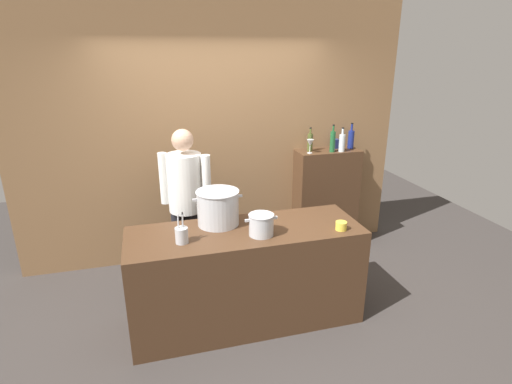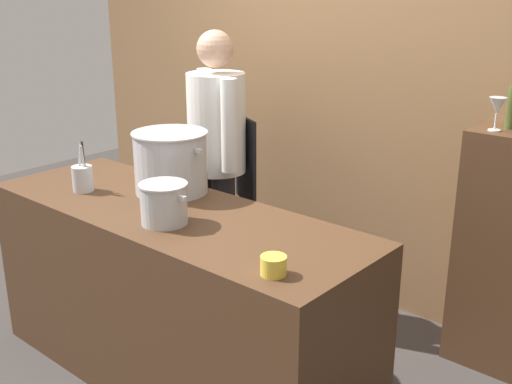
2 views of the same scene
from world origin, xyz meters
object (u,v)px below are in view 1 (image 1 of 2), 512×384
stockpot_large (218,208)px  wine_bottle_olive (310,142)px  wine_bottle_clear (342,142)px  stockpot_small (261,225)px  utensil_crock (182,235)px  chef (186,198)px  butter_jar (341,226)px  wine_bottle_cobalt (351,139)px  wine_bottle_green (333,141)px  wine_glass_short (310,143)px  spice_tin_navy (335,144)px

stockpot_large → wine_bottle_olive: size_ratio=1.57×
wine_bottle_clear → stockpot_small: bearing=-137.3°
utensil_crock → wine_bottle_olive: bearing=38.9°
chef → wine_bottle_clear: size_ratio=5.89×
butter_jar → wine_bottle_olive: wine_bottle_olive is taller
stockpot_large → wine_bottle_cobalt: 2.11m
stockpot_small → wine_bottle_green: size_ratio=0.87×
wine_bottle_clear → wine_glass_short: size_ratio=1.77×
stockpot_large → stockpot_small: (0.30, -0.32, -0.06)m
utensil_crock → butter_jar: bearing=-4.9°
stockpot_small → wine_bottle_clear: bearing=42.7°
utensil_crock → wine_bottle_clear: bearing=31.2°
wine_bottle_olive → wine_bottle_cobalt: 0.53m
wine_glass_short → wine_bottle_clear: bearing=-3.2°
wine_glass_short → spice_tin_navy: size_ratio=1.44×
wine_bottle_cobalt → wine_glass_short: 0.58m
stockpot_small → spice_tin_navy: bearing=46.4°
wine_bottle_clear → spice_tin_navy: (0.00, 0.17, -0.05)m
wine_glass_short → spice_tin_navy: (0.39, 0.15, -0.06)m
wine_bottle_olive → wine_bottle_clear: wine_bottle_clear is taller
stockpot_large → butter_jar: stockpot_large is taller
butter_jar → utensil_crock: bearing=175.1°
stockpot_small → wine_bottle_clear: 1.85m
wine_bottle_cobalt → stockpot_large: bearing=-150.3°
stockpot_small → stockpot_large: bearing=133.9°
butter_jar → wine_bottle_olive: size_ratio=0.35×
spice_tin_navy → chef: bearing=-164.3°
stockpot_small → wine_bottle_olive: 1.71m
utensil_crock → wine_bottle_cobalt: (2.17, 1.32, 0.38)m
chef → spice_tin_navy: (1.86, 0.52, 0.33)m
spice_tin_navy → wine_bottle_olive: bearing=-171.8°
utensil_crock → butter_jar: (1.34, -0.12, -0.03)m
wine_glass_short → utensil_crock: bearing=-142.5°
stockpot_large → wine_bottle_green: wine_bottle_green is taller
stockpot_large → utensil_crock: bearing=-140.7°
chef → wine_glass_short: size_ratio=10.40×
stockpot_large → utensil_crock: (-0.35, -0.29, -0.09)m
wine_bottle_cobalt → wine_bottle_green: size_ratio=0.96×
chef → wine_bottle_green: 1.83m
utensil_crock → wine_bottle_cobalt: size_ratio=0.85×
chef → stockpot_small: (0.52, -0.88, 0.03)m
butter_jar → stockpot_large: bearing=158.0°
wine_bottle_clear → chef: bearing=-169.2°
wine_glass_short → butter_jar: bearing=-100.7°
stockpot_large → utensil_crock: size_ratio=1.67×
stockpot_small → wine_bottle_cobalt: bearing=41.8°
wine_bottle_olive → wine_bottle_green: size_ratio=0.87×
chef → spice_tin_navy: size_ratio=15.01×
wine_bottle_green → wine_glass_short: size_ratio=2.00×
stockpot_large → wine_bottle_cobalt: bearing=29.7°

